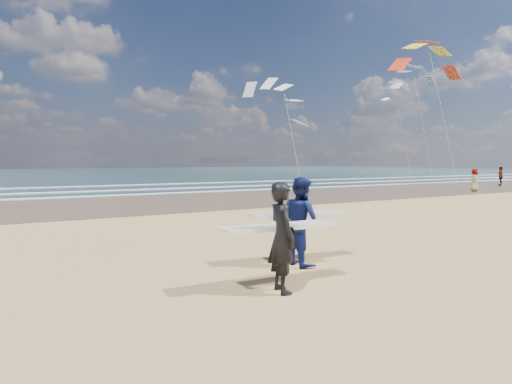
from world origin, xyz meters
TOP-DOWN VIEW (x-y plane):
  - wet_sand_strip at (20.00, 18.00)m, footprint 220.00×12.00m
  - ocean at (20.00, 72.00)m, footprint 220.00×100.00m
  - foam_breakers at (20.00, 28.10)m, footprint 220.00×11.70m
  - surfer_near at (-0.47, 0.50)m, footprint 2.22×1.03m
  - surfer_far at (0.99, 1.91)m, footprint 2.25×1.24m
  - beachgoer_0 at (25.06, 13.64)m, footprint 0.94×0.91m
  - beachgoer_1 at (34.02, 17.03)m, footprint 1.04×0.80m
  - kite_0 at (27.63, 18.95)m, footprint 7.87×4.97m
  - kite_1 at (16.76, 24.53)m, footprint 6.48×4.81m
  - kite_2 at (37.06, 28.25)m, footprint 6.77×4.84m
  - kite_5 at (38.15, 31.76)m, footprint 4.65×4.61m

SIDE VIEW (x-z plane):
  - wet_sand_strip at x=20.00m, z-range 0.00..0.01m
  - ocean at x=20.00m, z-range 0.00..0.02m
  - foam_breakers at x=20.00m, z-range 0.02..0.08m
  - beachgoer_0 at x=25.06m, z-range 0.00..1.63m
  - beachgoer_1 at x=34.02m, z-range 0.00..1.65m
  - surfer_far at x=0.99m, z-range 0.01..1.87m
  - surfer_near at x=-0.47m, z-range 0.02..1.88m
  - kite_1 at x=16.76m, z-range 0.75..10.28m
  - kite_5 at x=38.15m, z-range 0.22..12.70m
  - kite_2 at x=37.06m, z-range 1.09..15.19m
  - kite_0 at x=27.63m, z-range 1.57..15.24m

